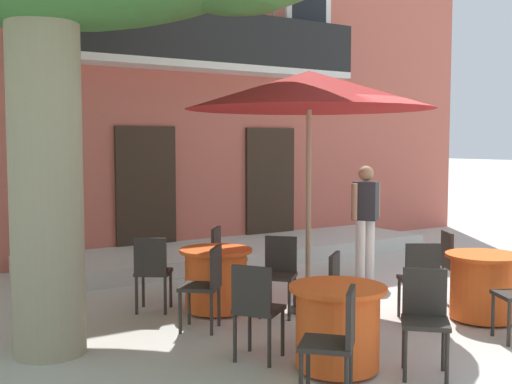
{
  "coord_description": "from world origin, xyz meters",
  "views": [
    {
      "loc": [
        -5.56,
        -5.29,
        2.01
      ],
      "look_at": [
        -0.57,
        2.44,
        1.3
      ],
      "focal_mm": 44.64,
      "sensor_mm": 36.0,
      "label": 1
    }
  ],
  "objects_px": {
    "cafe_table_near_tree": "(337,327)",
    "cafe_chair_middle_0": "(224,257)",
    "cafe_chair_near_tree_2": "(425,314)",
    "cafe_table_middle": "(216,279)",
    "cafe_chair_middle_3": "(279,270)",
    "cafe_chair_middle_2": "(207,282)",
    "cafe_umbrella": "(309,91)",
    "cafe_table_front": "(484,286)",
    "cafe_chair_front_2": "(455,262)",
    "cafe_chair_near_tree_0": "(256,305)",
    "cafe_chair_front_3": "(420,276)",
    "pedestrian_near_entrance": "(366,216)",
    "cafe_chair_near_tree_1": "(337,337)",
    "cafe_chair_near_tree_3": "(344,292)",
    "cafe_chair_middle_1": "(152,268)"
  },
  "relations": [
    {
      "from": "cafe_chair_near_tree_3",
      "to": "cafe_table_front",
      "type": "height_order",
      "value": "cafe_chair_near_tree_3"
    },
    {
      "from": "cafe_table_near_tree",
      "to": "cafe_chair_front_3",
      "type": "xyz_separation_m",
      "value": [
        1.75,
        0.66,
        0.14
      ]
    },
    {
      "from": "cafe_table_middle",
      "to": "pedestrian_near_entrance",
      "type": "bearing_deg",
      "value": 6.68
    },
    {
      "from": "cafe_chair_middle_1",
      "to": "cafe_table_front",
      "type": "bearing_deg",
      "value": -37.83
    },
    {
      "from": "cafe_chair_near_tree_1",
      "to": "pedestrian_near_entrance",
      "type": "height_order",
      "value": "pedestrian_near_entrance"
    },
    {
      "from": "cafe_chair_near_tree_2",
      "to": "cafe_table_middle",
      "type": "relative_size",
      "value": 1.05
    },
    {
      "from": "cafe_chair_middle_0",
      "to": "cafe_umbrella",
      "type": "distance_m",
      "value": 2.44
    },
    {
      "from": "cafe_chair_middle_2",
      "to": "cafe_chair_middle_3",
      "type": "relative_size",
      "value": 1.0
    },
    {
      "from": "cafe_chair_middle_1",
      "to": "cafe_chair_near_tree_1",
      "type": "bearing_deg",
      "value": -88.21
    },
    {
      "from": "cafe_table_near_tree",
      "to": "cafe_table_front",
      "type": "distance_m",
      "value": 2.45
    },
    {
      "from": "cafe_chair_middle_2",
      "to": "cafe_chair_front_3",
      "type": "xyz_separation_m",
      "value": [
        2.15,
        -1.03,
        0.0
      ]
    },
    {
      "from": "cafe_chair_near_tree_1",
      "to": "cafe_chair_middle_1",
      "type": "bearing_deg",
      "value": 91.79
    },
    {
      "from": "cafe_table_near_tree",
      "to": "pedestrian_near_entrance",
      "type": "relative_size",
      "value": 0.51
    },
    {
      "from": "cafe_chair_near_tree_0",
      "to": "cafe_chair_middle_3",
      "type": "relative_size",
      "value": 1.0
    },
    {
      "from": "cafe_chair_middle_2",
      "to": "cafe_umbrella",
      "type": "relative_size",
      "value": 0.31
    },
    {
      "from": "cafe_chair_middle_0",
      "to": "cafe_chair_front_3",
      "type": "bearing_deg",
      "value": -61.01
    },
    {
      "from": "cafe_chair_near_tree_0",
      "to": "cafe_chair_middle_3",
      "type": "height_order",
      "value": "same"
    },
    {
      "from": "cafe_chair_middle_1",
      "to": "cafe_chair_near_tree_2",
      "type": "bearing_deg",
      "value": -69.38
    },
    {
      "from": "cafe_chair_near_tree_0",
      "to": "cafe_chair_near_tree_2",
      "type": "relative_size",
      "value": 1.0
    },
    {
      "from": "cafe_table_middle",
      "to": "pedestrian_near_entrance",
      "type": "height_order",
      "value": "pedestrian_near_entrance"
    },
    {
      "from": "cafe_table_near_tree",
      "to": "cafe_table_middle",
      "type": "relative_size",
      "value": 1.0
    },
    {
      "from": "cafe_chair_near_tree_2",
      "to": "cafe_chair_front_3",
      "type": "relative_size",
      "value": 1.0
    },
    {
      "from": "cafe_chair_front_2",
      "to": "cafe_chair_front_3",
      "type": "bearing_deg",
      "value": -161.0
    },
    {
      "from": "cafe_chair_middle_3",
      "to": "cafe_chair_near_tree_2",
      "type": "bearing_deg",
      "value": -90.94
    },
    {
      "from": "cafe_table_near_tree",
      "to": "cafe_chair_middle_0",
      "type": "xyz_separation_m",
      "value": [
        0.51,
        2.9,
        0.14
      ]
    },
    {
      "from": "cafe_table_near_tree",
      "to": "cafe_chair_middle_1",
      "type": "xyz_separation_m",
      "value": [
        -0.59,
        2.67,
        0.14
      ]
    },
    {
      "from": "cafe_chair_middle_2",
      "to": "cafe_chair_front_3",
      "type": "height_order",
      "value": "same"
    },
    {
      "from": "cafe_table_near_tree",
      "to": "cafe_chair_front_3",
      "type": "relative_size",
      "value": 0.95
    },
    {
      "from": "cafe_chair_front_2",
      "to": "cafe_umbrella",
      "type": "xyz_separation_m",
      "value": [
        -1.77,
        0.7,
        2.08
      ]
    },
    {
      "from": "cafe_chair_front_3",
      "to": "pedestrian_near_entrance",
      "type": "bearing_deg",
      "value": 63.55
    },
    {
      "from": "pedestrian_near_entrance",
      "to": "cafe_chair_near_tree_1",
      "type": "bearing_deg",
      "value": -135.3
    },
    {
      "from": "cafe_chair_near_tree_3",
      "to": "cafe_chair_middle_3",
      "type": "xyz_separation_m",
      "value": [
        0.09,
        1.27,
        0.0
      ]
    },
    {
      "from": "cafe_chair_near_tree_1",
      "to": "cafe_chair_near_tree_2",
      "type": "xyz_separation_m",
      "value": [
        1.08,
        0.1,
        0.0
      ]
    },
    {
      "from": "cafe_chair_near_tree_0",
      "to": "cafe_chair_middle_3",
      "type": "bearing_deg",
      "value": 47.72
    },
    {
      "from": "cafe_chair_near_tree_2",
      "to": "cafe_table_front",
      "type": "xyz_separation_m",
      "value": [
        1.84,
        0.8,
        -0.14
      ]
    },
    {
      "from": "pedestrian_near_entrance",
      "to": "cafe_chair_near_tree_3",
      "type": "bearing_deg",
      "value": -136.44
    },
    {
      "from": "cafe_chair_near_tree_0",
      "to": "cafe_table_front",
      "type": "height_order",
      "value": "cafe_chair_near_tree_0"
    },
    {
      "from": "cafe_chair_near_tree_1",
      "to": "cafe_table_middle",
      "type": "bearing_deg",
      "value": 79.13
    },
    {
      "from": "cafe_table_near_tree",
      "to": "cafe_umbrella",
      "type": "height_order",
      "value": "cafe_umbrella"
    },
    {
      "from": "cafe_chair_near_tree_2",
      "to": "pedestrian_near_entrance",
      "type": "height_order",
      "value": "pedestrian_near_entrance"
    },
    {
      "from": "cafe_table_middle",
      "to": "pedestrian_near_entrance",
      "type": "distance_m",
      "value": 2.74
    },
    {
      "from": "pedestrian_near_entrance",
      "to": "cafe_chair_front_2",
      "type": "bearing_deg",
      "value": -88.73
    },
    {
      "from": "cafe_chair_front_2",
      "to": "cafe_umbrella",
      "type": "bearing_deg",
      "value": 158.33
    },
    {
      "from": "cafe_chair_middle_0",
      "to": "cafe_chair_middle_3",
      "type": "xyz_separation_m",
      "value": [
        0.11,
        -1.1,
        0.0
      ]
    },
    {
      "from": "cafe_chair_near_tree_3",
      "to": "cafe_umbrella",
      "type": "relative_size",
      "value": 0.31
    },
    {
      "from": "cafe_chair_near_tree_0",
      "to": "cafe_table_middle",
      "type": "bearing_deg",
      "value": 72.43
    },
    {
      "from": "cafe_chair_near_tree_1",
      "to": "cafe_chair_middle_0",
      "type": "xyz_separation_m",
      "value": [
        1.01,
        3.47,
        0.0
      ]
    },
    {
      "from": "cafe_chair_near_tree_2",
      "to": "cafe_table_front",
      "type": "distance_m",
      "value": 2.01
    },
    {
      "from": "cafe_chair_middle_1",
      "to": "cafe_chair_front_3",
      "type": "relative_size",
      "value": 1.0
    },
    {
      "from": "cafe_chair_near_tree_0",
      "to": "cafe_chair_middle_0",
      "type": "xyz_separation_m",
      "value": [
        1.0,
        2.32,
        0.0
      ]
    }
  ]
}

